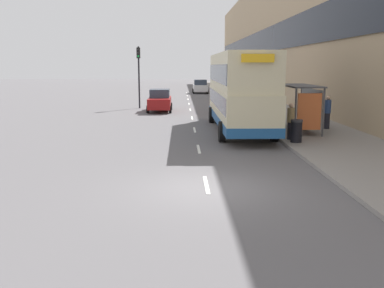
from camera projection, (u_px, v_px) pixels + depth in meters
The scene contains 21 objects.
ground_plane at pixel (207, 189), 12.80m from camera, with size 220.00×220.00×0.00m, color #5B595B.
pavement at pixel (242, 96), 50.81m from camera, with size 5.00×93.00×0.14m.
terrace_facade at pixel (278, 34), 49.62m from camera, with size 3.10×93.00×14.55m.
lane_mark_0 at pixel (206, 185), 13.21m from camera, with size 0.12×2.00×0.01m.
lane_mark_1 at pixel (199, 149), 18.89m from camera, with size 0.12×2.00×0.01m.
lane_mark_2 at pixel (195, 130), 24.58m from camera, with size 0.12×2.00×0.01m.
lane_mark_3 at pixel (192, 118), 30.27m from camera, with size 0.12×2.00×0.01m.
lane_mark_4 at pixel (190, 110), 35.96m from camera, with size 0.12×2.00×0.01m.
lane_mark_5 at pixel (189, 104), 41.64m from camera, with size 0.12×2.00×0.01m.
lane_mark_6 at pixel (188, 99), 47.33m from camera, with size 0.12×2.00×0.01m.
lane_mark_7 at pixel (187, 96), 53.02m from camera, with size 0.12×2.00×0.01m.
lane_mark_8 at pixel (187, 93), 58.71m from camera, with size 0.12×2.00×0.01m.
bus_shelter at pixel (304, 99), 22.72m from camera, with size 1.60×4.20×2.48m.
double_decker_bus_near at pixel (239, 90), 23.74m from camera, with size 2.85×11.16×4.30m.
car_0 at pixel (160, 100), 34.57m from camera, with size 1.94×4.40×1.78m.
car_1 at pixel (200, 87), 57.81m from camera, with size 2.08×4.22×1.83m.
pedestrian_at_shelter at pixel (315, 110), 25.48m from camera, with size 0.34×0.34×1.72m.
pedestrian_1 at pixel (327, 112), 23.93m from camera, with size 0.37×0.37×1.85m.
pedestrian_2 at pixel (291, 121), 20.43m from camera, with size 0.35×0.35×1.75m.
litter_bin at pixel (296, 131), 19.72m from camera, with size 0.55×0.55×1.05m.
traffic_light_far_kerb at pixel (139, 67), 36.72m from camera, with size 0.30×0.32×5.28m.
Camera 1 is at (-0.77, -12.33, 3.61)m, focal length 40.00 mm.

